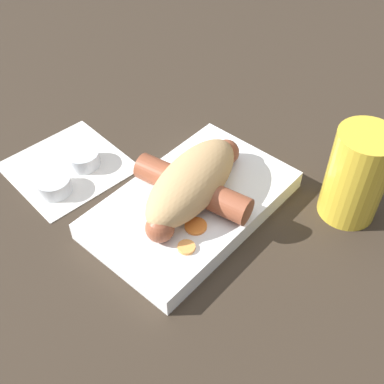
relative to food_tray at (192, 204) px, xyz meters
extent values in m
plane|color=#33281E|center=(0.00, 0.00, -0.01)|extent=(3.00, 3.00, 0.00)
cube|color=white|center=(0.00, 0.00, 0.00)|extent=(0.27, 0.17, 0.03)
ellipsoid|color=tan|center=(0.00, 0.00, 0.04)|extent=(0.18, 0.10, 0.06)
cylinder|color=brown|center=(0.00, 0.00, 0.03)|extent=(0.06, 0.16, 0.04)
sphere|color=brown|center=(0.08, 0.01, 0.03)|extent=(0.04, 0.04, 0.04)
sphere|color=brown|center=(-0.08, -0.02, 0.03)|extent=(0.04, 0.04, 0.04)
cylinder|color=#F99E4C|center=(-0.07, -0.05, 0.02)|extent=(0.03, 0.03, 0.00)
cylinder|color=orange|center=(-0.03, -0.04, 0.02)|extent=(0.03, 0.03, 0.00)
cube|color=white|center=(-0.06, 0.19, -0.01)|extent=(0.17, 0.17, 0.00)
cylinder|color=silver|center=(-0.04, 0.18, 0.00)|extent=(0.05, 0.05, 0.02)
cylinder|color=white|center=(-0.04, 0.18, -0.01)|extent=(0.04, 0.04, 0.01)
cylinder|color=silver|center=(-0.10, 0.17, 0.00)|extent=(0.05, 0.05, 0.02)
cylinder|color=#4C662D|center=(-0.10, 0.17, -0.01)|extent=(0.04, 0.04, 0.01)
cylinder|color=gold|center=(0.14, -0.15, 0.05)|extent=(0.08, 0.08, 0.13)
camera|label=1|loc=(-0.33, -0.29, 0.47)|focal=45.00mm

